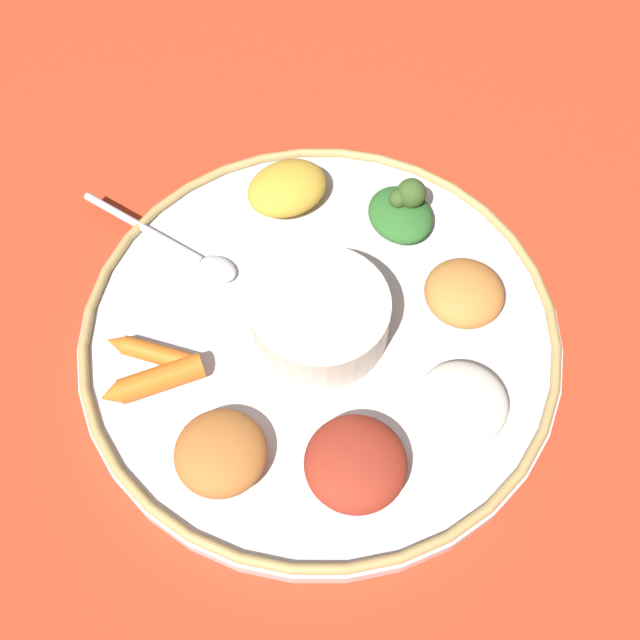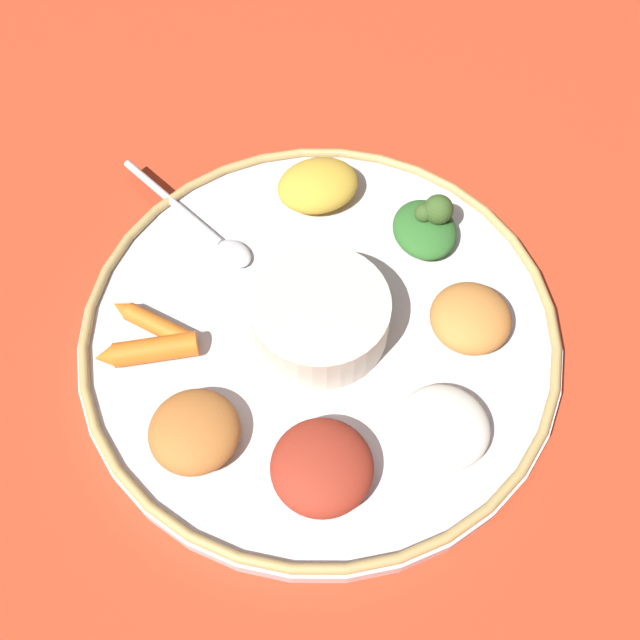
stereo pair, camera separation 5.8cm
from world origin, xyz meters
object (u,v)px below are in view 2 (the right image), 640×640
center_bowl (320,315)px  carrot_outer (148,351)px  carrot_near_spoon (153,323)px  spoon (205,229)px  greens_pile (427,226)px

center_bowl → carrot_outer: 0.14m
center_bowl → carrot_near_spoon: 0.13m
spoon → carrot_outer: 0.13m
spoon → greens_pile: greens_pile is taller
spoon → carrot_outer: carrot_outer is taller
carrot_near_spoon → spoon: bearing=31.8°
spoon → greens_pile: (0.15, -0.12, 0.01)m
center_bowl → greens_pile: bearing=6.5°
center_bowl → spoon: bearing=96.6°
center_bowl → greens_pile: greens_pile is taller
center_bowl → greens_pile: size_ratio=1.36×
greens_pile → carrot_outer: greens_pile is taller
greens_pile → carrot_near_spoon: greens_pile is taller
center_bowl → spoon: (-0.02, 0.14, -0.02)m
greens_pile → carrot_outer: (-0.25, 0.05, -0.01)m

